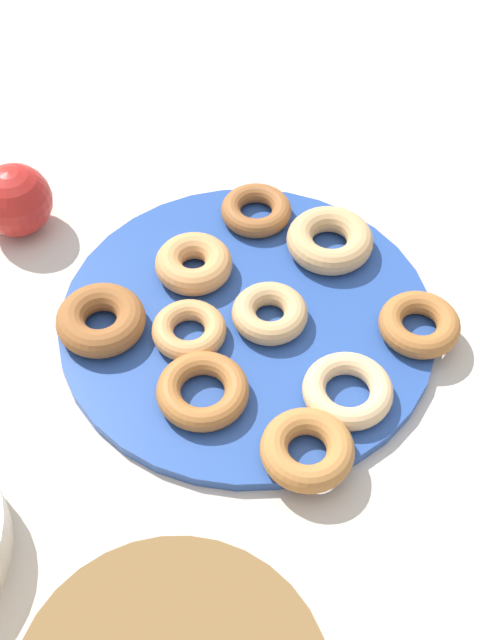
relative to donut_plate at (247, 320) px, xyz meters
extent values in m
plane|color=beige|center=(0.00, 0.00, -0.01)|extent=(2.40, 2.40, 0.00)
cylinder|color=#284C9E|center=(0.00, 0.00, 0.00)|extent=(0.39, 0.39, 0.01)
torus|color=tan|center=(-0.06, -0.12, 0.02)|extent=(0.10, 0.10, 0.03)
torus|color=#AD6B33|center=(0.02, 0.11, 0.02)|extent=(0.11, 0.11, 0.02)
torus|color=tan|center=(0.07, -0.04, 0.02)|extent=(0.12, 0.12, 0.03)
torus|color=#BC7A3D|center=(-0.09, 0.15, 0.02)|extent=(0.12, 0.12, 0.03)
torus|color=#EABC84|center=(-0.12, 0.07, 0.02)|extent=(0.11, 0.11, 0.02)
torus|color=tan|center=(0.05, 0.04, 0.02)|extent=(0.11, 0.11, 0.02)
torus|color=#995B2D|center=(0.14, 0.05, 0.02)|extent=(0.13, 0.13, 0.03)
torus|color=tan|center=(-0.02, 0.00, 0.02)|extent=(0.08, 0.08, 0.02)
torus|color=#995B2D|center=(0.03, -0.14, 0.02)|extent=(0.10, 0.10, 0.02)
torus|color=#AD6B33|center=(-0.17, -0.02, 0.02)|extent=(0.11, 0.11, 0.02)
sphere|color=red|center=(0.29, -0.08, 0.03)|extent=(0.08, 0.08, 0.08)
camera|label=1|loc=(-0.13, 0.55, 0.70)|focal=48.32mm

